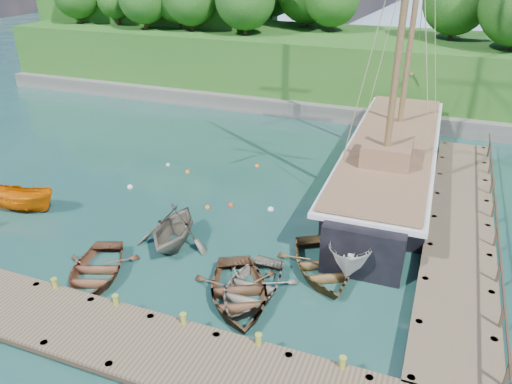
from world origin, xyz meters
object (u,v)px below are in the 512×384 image
at_px(rowboat_1, 174,244).
at_px(rowboat_4, 321,273).
at_px(schooner, 390,165).
at_px(rowboat_0, 96,277).
at_px(rowboat_3, 251,295).
at_px(rowboat_2, 238,300).
at_px(motorboat_orange, 24,210).
at_px(cabin_boat_white, 354,261).

xyz_separation_m(rowboat_1, rowboat_4, (7.40, 0.30, 0.00)).
distance_m(rowboat_1, schooner, 14.39).
height_order(rowboat_0, rowboat_3, rowboat_0).
height_order(rowboat_1, rowboat_2, rowboat_1).
bearing_deg(motorboat_orange, rowboat_1, -98.92).
xyz_separation_m(rowboat_1, cabin_boat_white, (8.61, 1.82, 0.00)).
xyz_separation_m(rowboat_0, motorboat_orange, (-7.77, 3.75, 0.00)).
relative_size(rowboat_0, motorboat_orange, 1.11).
relative_size(rowboat_4, motorboat_orange, 1.16).
relative_size(rowboat_2, rowboat_4, 1.05).
height_order(cabin_boat_white, schooner, schooner).
height_order(rowboat_0, schooner, schooner).
bearing_deg(rowboat_0, rowboat_4, 3.04).
xyz_separation_m(motorboat_orange, cabin_boat_white, (18.26, 1.78, 0.00)).
bearing_deg(rowboat_2, schooner, 45.63).
bearing_deg(motorboat_orange, rowboat_2, -110.21).
bearing_deg(rowboat_3, rowboat_4, 49.38).
relative_size(rowboat_3, cabin_boat_white, 0.82).
bearing_deg(rowboat_4, motorboat_orange, 150.53).
distance_m(rowboat_2, rowboat_3, 0.64).
bearing_deg(rowboat_2, rowboat_3, 29.16).
distance_m(rowboat_2, rowboat_4, 4.18).
bearing_deg(rowboat_1, rowboat_4, -6.43).
bearing_deg(motorboat_orange, rowboat_3, -107.91).
bearing_deg(rowboat_3, rowboat_0, -167.62).
relative_size(rowboat_0, cabin_boat_white, 0.83).
bearing_deg(cabin_boat_white, rowboat_0, -153.36).
relative_size(rowboat_0, rowboat_1, 1.09).
distance_m(rowboat_0, rowboat_1, 4.15).
relative_size(rowboat_0, schooner, 0.16).
bearing_deg(rowboat_4, rowboat_0, 173.02).
bearing_deg(rowboat_3, rowboat_2, -121.58).
xyz_separation_m(rowboat_2, rowboat_4, (2.71, 3.18, 0.00)).
bearing_deg(motorboat_orange, rowboat_4, -97.82).
relative_size(motorboat_orange, schooner, 0.15).
xyz_separation_m(rowboat_1, motorboat_orange, (-9.65, 0.04, 0.00)).
xyz_separation_m(rowboat_2, cabin_boat_white, (3.93, 4.70, 0.00)).
bearing_deg(rowboat_3, cabin_boat_white, 50.50).
relative_size(rowboat_3, motorboat_orange, 1.10).
relative_size(rowboat_1, rowboat_3, 0.92).
xyz_separation_m(rowboat_2, motorboat_orange, (-14.33, 2.92, 0.00)).
bearing_deg(rowboat_3, schooner, 75.64).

